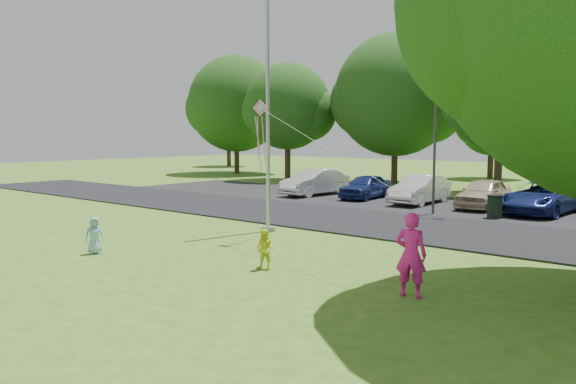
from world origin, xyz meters
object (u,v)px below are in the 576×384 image
Objects in this scene: child_blue at (94,235)px; kite at (264,124)px; street_lamp at (440,137)px; woman at (411,255)px; trash_can at (495,207)px; child_yellow at (265,249)px; flagpole at (268,114)px.

kite is (2.62, 4.44, 3.23)m from child_blue.
street_lamp is 3.06× the size of woman.
street_lamp is 14.59m from child_blue.
kite is at bearing -112.76° from trash_can.
woman is 1.69× the size of child_blue.
trash_can is 0.94× the size of child_yellow.
woman is 4.01m from child_yellow.
trash_can is (2.28, 0.33, -2.85)m from street_lamp.
woman is (7.75, -4.20, -3.25)m from flagpole.
child_yellow is (-3.99, -0.16, -0.38)m from woman.
kite reaches higher than child_yellow.
child_yellow is at bearing -13.08° from woman.
street_lamp is 5.18× the size of child_blue.
street_lamp is 3.66m from trash_can.
flagpole is 7.19m from child_blue.
flagpole is 9.39m from woman.
child_yellow is at bearing -97.05° from trash_can.
flagpole is at bearing 113.00° from kite.
street_lamp is at bearing 76.77° from child_yellow.
kite is at bearing -6.18° from child_blue.
trash_can is 12.37m from woman.
trash_can is 0.54× the size of woman.
flagpole reaches higher than child_blue.
woman is at bearing -36.61° from kite.
kite is (1.27, -1.63, -0.40)m from flagpole.
kite is (-1.73, -9.21, 0.42)m from street_lamp.
woman is at bearing -28.46° from flagpole.
kite reaches higher than child_blue.
kite is (-4.00, -9.54, 3.27)m from trash_can.
flagpole reaches higher than street_lamp.
child_blue reaches higher than trash_can.
child_yellow is at bearing -102.58° from street_lamp.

